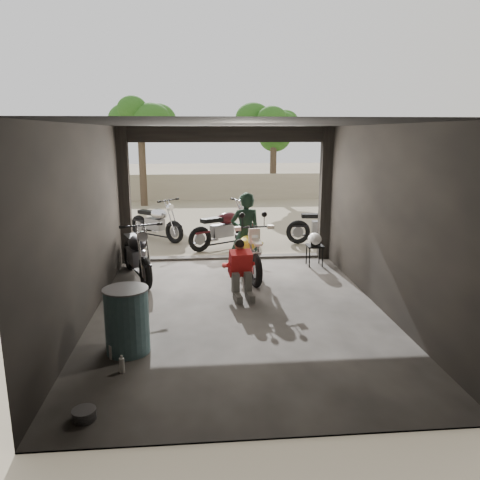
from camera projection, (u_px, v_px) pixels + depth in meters
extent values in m
plane|color=#7A6D56|center=(239.00, 312.00, 8.17)|extent=(80.00, 80.00, 0.00)
cube|color=#2D2B28|center=(239.00, 312.00, 8.17)|extent=(5.00, 7.00, 0.02)
plane|color=black|center=(239.00, 124.00, 7.45)|extent=(7.00, 7.00, 0.00)
cube|color=black|center=(271.00, 292.00, 4.41)|extent=(5.00, 0.02, 3.20)
cube|color=black|center=(86.00, 225.00, 7.59)|extent=(0.02, 7.00, 3.20)
cube|color=black|center=(384.00, 220.00, 8.02)|extent=(0.02, 7.00, 3.20)
cube|color=black|center=(125.00, 197.00, 10.88)|extent=(0.24, 0.24, 3.20)
cube|color=black|center=(325.00, 194.00, 11.29)|extent=(0.24, 0.24, 3.20)
cube|color=black|center=(226.00, 134.00, 10.81)|extent=(5.00, 0.16, 0.36)
cube|color=#2D2B28|center=(227.00, 258.00, 11.56)|extent=(5.00, 0.25, 0.08)
cube|color=gray|center=(213.00, 187.00, 21.62)|extent=(18.00, 0.30, 1.20)
cylinder|color=#382B1E|center=(142.00, 163.00, 19.64)|extent=(0.30, 0.30, 3.58)
ellipsoid|color=#1E4C14|center=(140.00, 108.00, 19.13)|extent=(2.20, 2.20, 3.14)
cylinder|color=#382B1E|center=(273.00, 165.00, 21.64)|extent=(0.30, 0.30, 3.20)
ellipsoid|color=#1E4C14|center=(274.00, 120.00, 21.19)|extent=(2.20, 2.20, 2.80)
imported|color=black|center=(245.00, 234.00, 10.18)|extent=(0.73, 0.55, 1.82)
cube|color=black|center=(315.00, 246.00, 10.85)|extent=(0.37, 0.37, 0.04)
cylinder|color=black|center=(309.00, 258.00, 10.74)|extent=(0.03, 0.03, 0.49)
cylinder|color=black|center=(323.00, 258.00, 10.77)|extent=(0.03, 0.03, 0.49)
cylinder|color=black|center=(306.00, 255.00, 11.04)|extent=(0.03, 0.03, 0.49)
cylinder|color=black|center=(319.00, 254.00, 11.06)|extent=(0.03, 0.03, 0.49)
ellipsoid|color=white|center=(315.00, 239.00, 10.75)|extent=(0.38, 0.39, 0.30)
cylinder|color=#40666C|center=(127.00, 321.00, 6.56)|extent=(0.79, 0.79, 0.95)
cylinder|color=black|center=(364.00, 203.00, 12.33)|extent=(0.08, 0.08, 2.47)
cylinder|color=white|center=(366.00, 165.00, 12.09)|extent=(0.90, 0.03, 0.90)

